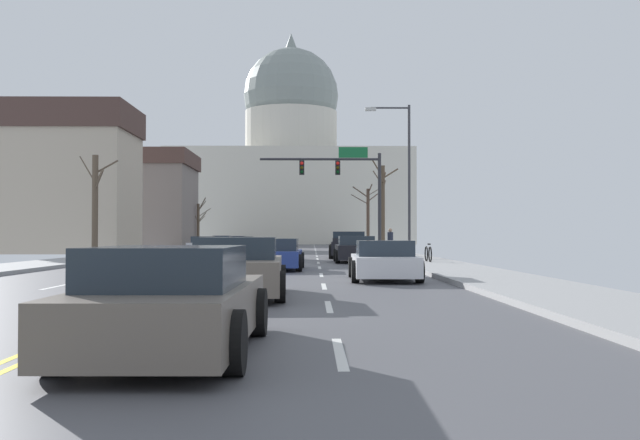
{
  "coord_description": "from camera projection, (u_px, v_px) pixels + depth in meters",
  "views": [
    {
      "loc": [
        3.18,
        -32.2,
        1.36
      ],
      "look_at": [
        3.97,
        35.49,
        2.77
      ],
      "focal_mm": 39.51,
      "sensor_mm": 36.0,
      "label": 1
    }
  ],
  "objects": [
    {
      "name": "sedan_oncoming_03",
      "position": [
        246.0,
        241.0,
        88.53
      ],
      "size": [
        2.06,
        4.35,
        1.12
      ],
      "color": "#1E7247",
      "rests_on": "ground"
    },
    {
      "name": "pickup_truck_near_00",
      "position": [
        349.0,
        246.0,
        41.01
      ],
      "size": [
        2.43,
        5.55,
        1.54
      ],
      "color": "black",
      "rests_on": "ground"
    },
    {
      "name": "street_lamp_right",
      "position": [
        403.0,
        167.0,
        36.21
      ],
      "size": [
        2.34,
        0.24,
        7.91
      ],
      "color": "#333338",
      "rests_on": "ground"
    },
    {
      "name": "sedan_near_01",
      "position": [
        356.0,
        250.0,
        34.48
      ],
      "size": [
        2.11,
        4.31,
        1.29
      ],
      "color": "black",
      "rests_on": "ground"
    },
    {
      "name": "sedan_near_05",
      "position": [
        172.0,
        303.0,
        8.05
      ],
      "size": [
        1.99,
        4.32,
        1.23
      ],
      "color": "#6B6056",
      "rests_on": "ground"
    },
    {
      "name": "bare_tree_01",
      "position": [
        95.0,
        203.0,
        37.89
      ],
      "size": [
        2.12,
        2.58,
        5.52
      ],
      "color": "brown",
      "rests_on": "ground"
    },
    {
      "name": "bare_tree_00",
      "position": [
        368.0,
        215.0,
        67.32
      ],
      "size": [
        2.98,
        1.53,
        6.06
      ],
      "color": "#423328",
      "rests_on": "ground"
    },
    {
      "name": "ground",
      "position": [
        242.0,
        264.0,
        32.13
      ],
      "size": [
        20.0,
        180.0,
        0.2
      ],
      "color": "#4E4E53"
    },
    {
      "name": "signal_gantry",
      "position": [
        346.0,
        178.0,
        45.82
      ],
      "size": [
        7.91,
        0.41,
        6.94
      ],
      "color": "#28282D",
      "rests_on": "ground"
    },
    {
      "name": "sedan_oncoming_02",
      "position": [
        238.0,
        242.0,
        78.35
      ],
      "size": [
        2.15,
        4.56,
        1.21
      ],
      "color": "navy",
      "rests_on": "ground"
    },
    {
      "name": "flank_building_00",
      "position": [
        58.0,
        179.0,
        52.1
      ],
      "size": [
        11.1,
        7.62,
        10.88
      ],
      "color": "#B2A38E",
      "rests_on": "ground"
    },
    {
      "name": "sedan_oncoming_01",
      "position": [
        222.0,
        243.0,
        66.29
      ],
      "size": [
        2.11,
        4.31,
        1.27
      ],
      "color": "silver",
      "rests_on": "ground"
    },
    {
      "name": "bicycle_parked",
      "position": [
        428.0,
        254.0,
        31.89
      ],
      "size": [
        0.12,
        1.77,
        0.85
      ],
      "color": "black",
      "rests_on": "ground"
    },
    {
      "name": "bare_tree_02",
      "position": [
        383.0,
        205.0,
        49.4
      ],
      "size": [
        1.82,
        2.38,
        6.58
      ],
      "color": "#4C3D2D",
      "rests_on": "ground"
    },
    {
      "name": "sedan_near_02",
      "position": [
        278.0,
        255.0,
        27.21
      ],
      "size": [
        2.03,
        4.55,
        1.21
      ],
      "color": "navy",
      "rests_on": "ground"
    },
    {
      "name": "capitol_building",
      "position": [
        291.0,
        171.0,
        107.46
      ],
      "size": [
        35.47,
        20.33,
        32.3
      ],
      "color": "beige",
      "rests_on": "ground"
    },
    {
      "name": "bare_tree_03",
      "position": [
        199.0,
        223.0,
        73.78
      ],
      "size": [
        2.21,
        1.47,
        5.12
      ],
      "color": "brown",
      "rests_on": "ground"
    },
    {
      "name": "flank_building_01",
      "position": [
        126.0,
        200.0,
        70.96
      ],
      "size": [
        13.54,
        9.98,
        9.65
      ],
      "color": "slate",
      "rests_on": "ground"
    },
    {
      "name": "pedestrian_00",
      "position": [
        390.0,
        241.0,
        40.87
      ],
      "size": [
        0.35,
        0.34,
        1.59
      ],
      "color": "#4C4238",
      "rests_on": "ground"
    },
    {
      "name": "sedan_near_04",
      "position": [
        237.0,
        269.0,
        15.36
      ],
      "size": [
        2.23,
        4.64,
        1.3
      ],
      "color": "#6B6056",
      "rests_on": "ground"
    },
    {
      "name": "sedan_oncoming_00",
      "position": [
        203.0,
        245.0,
        52.92
      ],
      "size": [
        1.95,
        4.28,
        1.23
      ],
      "color": "silver",
      "rests_on": "ground"
    },
    {
      "name": "sedan_near_03",
      "position": [
        384.0,
        262.0,
        21.06
      ],
      "size": [
        2.1,
        4.44,
        1.19
      ],
      "color": "silver",
      "rests_on": "ground"
    }
  ]
}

